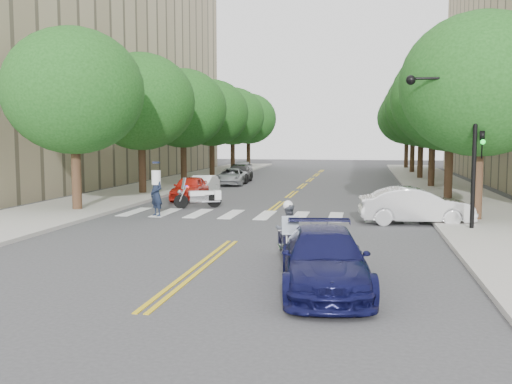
% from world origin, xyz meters
% --- Properties ---
extents(ground, '(140.00, 140.00, 0.00)m').
position_xyz_m(ground, '(0.00, 0.00, 0.00)').
color(ground, '#38383A').
rests_on(ground, ground).
extents(sidewalk_left, '(5.00, 60.00, 0.15)m').
position_xyz_m(sidewalk_left, '(-9.50, 22.00, 0.07)').
color(sidewalk_left, '#9E9991').
rests_on(sidewalk_left, ground).
extents(sidewalk_right, '(5.00, 60.00, 0.15)m').
position_xyz_m(sidewalk_right, '(9.50, 22.00, 0.07)').
color(sidewalk_right, '#9E9991').
rests_on(sidewalk_right, ground).
extents(building_left, '(26.00, 44.00, 24.00)m').
position_xyz_m(building_left, '(-26.00, 26.00, 12.00)').
color(building_left, tan).
rests_on(building_left, ground).
extents(tree_l_0, '(6.40, 6.40, 8.45)m').
position_xyz_m(tree_l_0, '(-8.80, 6.00, 5.55)').
color(tree_l_0, '#382316').
rests_on(tree_l_0, ground).
extents(tree_l_1, '(6.40, 6.40, 8.45)m').
position_xyz_m(tree_l_1, '(-8.80, 14.00, 5.55)').
color(tree_l_1, '#382316').
rests_on(tree_l_1, ground).
extents(tree_l_2, '(6.40, 6.40, 8.45)m').
position_xyz_m(tree_l_2, '(-8.80, 22.00, 5.55)').
color(tree_l_2, '#382316').
rests_on(tree_l_2, ground).
extents(tree_l_3, '(6.40, 6.40, 8.45)m').
position_xyz_m(tree_l_3, '(-8.80, 30.00, 5.55)').
color(tree_l_3, '#382316').
rests_on(tree_l_3, ground).
extents(tree_l_4, '(6.40, 6.40, 8.45)m').
position_xyz_m(tree_l_4, '(-8.80, 38.00, 5.55)').
color(tree_l_4, '#382316').
rests_on(tree_l_4, ground).
extents(tree_l_5, '(6.40, 6.40, 8.45)m').
position_xyz_m(tree_l_5, '(-8.80, 46.00, 5.55)').
color(tree_l_5, '#382316').
rests_on(tree_l_5, ground).
extents(tree_r_0, '(6.40, 6.40, 8.45)m').
position_xyz_m(tree_r_0, '(8.80, 6.00, 5.55)').
color(tree_r_0, '#382316').
rests_on(tree_r_0, ground).
extents(tree_r_1, '(6.40, 6.40, 8.45)m').
position_xyz_m(tree_r_1, '(8.80, 14.00, 5.55)').
color(tree_r_1, '#382316').
rests_on(tree_r_1, ground).
extents(tree_r_2, '(6.40, 6.40, 8.45)m').
position_xyz_m(tree_r_2, '(8.80, 22.00, 5.55)').
color(tree_r_2, '#382316').
rests_on(tree_r_2, ground).
extents(tree_r_3, '(6.40, 6.40, 8.45)m').
position_xyz_m(tree_r_3, '(8.80, 30.00, 5.55)').
color(tree_r_3, '#382316').
rests_on(tree_r_3, ground).
extents(tree_r_4, '(6.40, 6.40, 8.45)m').
position_xyz_m(tree_r_4, '(8.80, 38.00, 5.55)').
color(tree_r_4, '#382316').
rests_on(tree_r_4, ground).
extents(tree_r_5, '(6.40, 6.40, 8.45)m').
position_xyz_m(tree_r_5, '(8.80, 46.00, 5.55)').
color(tree_r_5, '#382316').
rests_on(tree_r_5, ground).
extents(traffic_signal_pole, '(2.82, 0.42, 6.00)m').
position_xyz_m(traffic_signal_pole, '(7.72, 3.50, 3.72)').
color(traffic_signal_pole, black).
rests_on(traffic_signal_pole, ground).
extents(motorcycle_police, '(0.83, 2.08, 1.71)m').
position_xyz_m(motorcycle_police, '(2.19, -2.51, 0.76)').
color(motorcycle_police, black).
rests_on(motorcycle_police, ground).
extents(motorcycle_parked, '(2.18, 1.36, 1.52)m').
position_xyz_m(motorcycle_parked, '(-3.53, 8.58, 0.53)').
color(motorcycle_parked, black).
rests_on(motorcycle_parked, ground).
extents(officer_standing, '(0.85, 0.79, 1.94)m').
position_xyz_m(officer_standing, '(-4.66, 5.33, 0.97)').
color(officer_standing, '#151D31').
rests_on(officer_standing, ground).
extents(convertible, '(4.59, 1.99, 1.47)m').
position_xyz_m(convertible, '(6.34, 5.13, 0.73)').
color(convertible, silver).
rests_on(convertible, ground).
extents(sedan_blue, '(2.56, 4.98, 1.38)m').
position_xyz_m(sedan_blue, '(3.43, -5.49, 0.69)').
color(sedan_blue, '#0E0F3B').
rests_on(sedan_blue, ground).
extents(parked_car_a, '(1.72, 3.93, 1.32)m').
position_xyz_m(parked_car_a, '(-5.20, 11.93, 0.66)').
color(parked_car_a, red).
rests_on(parked_car_a, ground).
extents(parked_car_b, '(1.26, 3.58, 1.18)m').
position_xyz_m(parked_car_b, '(-5.20, 14.50, 0.59)').
color(parked_car_b, white).
rests_on(parked_car_b, ground).
extents(parked_car_c, '(2.29, 4.44, 1.20)m').
position_xyz_m(parked_car_c, '(-5.20, 22.04, 0.60)').
color(parked_car_c, '#919498').
rests_on(parked_car_c, ground).
extents(parked_car_d, '(2.17, 4.69, 1.33)m').
position_xyz_m(parked_car_d, '(-5.21, 24.50, 0.66)').
color(parked_car_d, black).
rests_on(parked_car_d, ground).
extents(parked_car_e, '(2.06, 4.28, 1.41)m').
position_xyz_m(parked_car_e, '(-6.30, 30.83, 0.70)').
color(parked_car_e, '#A1A1A6').
rests_on(parked_car_e, ground).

